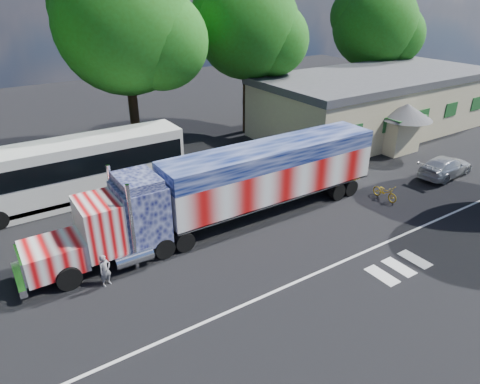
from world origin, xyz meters
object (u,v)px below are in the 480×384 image
semi_truck (235,185)px  woman (105,270)px  coach_bus (78,169)px  tree_ne_a (249,27)px  tree_far_ne (376,26)px  tree_n_mid (127,25)px  parked_car (445,167)px  bicycle (385,192)px

semi_truck → woman: 8.26m
woman → coach_bus: bearing=62.5°
woman → tree_ne_a: size_ratio=0.12×
tree_far_ne → semi_truck: bearing=-151.5°
coach_bus → tree_n_mid: (5.92, 5.35, 7.71)m
coach_bus → woman: coach_bus is taller
coach_bus → tree_ne_a: 18.93m
woman → tree_far_ne: size_ratio=0.12×
coach_bus → tree_far_ne: (33.78, 7.02, 6.41)m
parked_car → tree_ne_a: 19.11m
tree_far_ne → parked_car: bearing=-123.2°
parked_car → tree_far_ne: 22.14m
bicycle → tree_ne_a: 18.45m
coach_bus → tree_ne_a: size_ratio=0.97×
semi_truck → coach_bus: 10.13m
woman → tree_ne_a: bearing=21.6°
semi_truck → bicycle: (9.42, -2.74, -1.79)m
parked_car → tree_far_ne: (11.38, 17.37, 7.68)m
bicycle → tree_n_mid: bearing=123.1°
bicycle → woman: bearing=177.6°
coach_bus → parked_car: (22.39, -10.35, -1.27)m
woman → tree_n_mid: 18.83m
woman → semi_truck: bearing=-6.4°
semi_truck → tree_far_ne: (27.29, 14.79, 6.10)m
semi_truck → tree_ne_a: (10.07, 13.58, 6.80)m
bicycle → tree_ne_a: (0.65, 16.32, 8.58)m
parked_car → tree_n_mid: tree_n_mid is taller
coach_bus → tree_far_ne: bearing=11.7°
parked_car → tree_n_mid: (-16.47, 15.70, 8.98)m
semi_truck → parked_car: (15.91, -2.58, -1.57)m
semi_truck → coach_bus: bearing=129.9°
semi_truck → bicycle: 9.97m
parked_car → woman: bearing=84.0°
tree_ne_a → coach_bus: bearing=-160.7°
coach_bus → woman: size_ratio=8.37×
semi_truck → woman: bearing=-167.7°
bicycle → tree_far_ne: 26.25m
bicycle → tree_ne_a: tree_ne_a is taller
parked_car → tree_n_mid: bearing=42.4°
parked_car → woman: 23.86m
semi_truck → parked_car: size_ratio=4.30×
tree_far_ne → tree_n_mid: (-27.85, -1.67, 1.31)m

